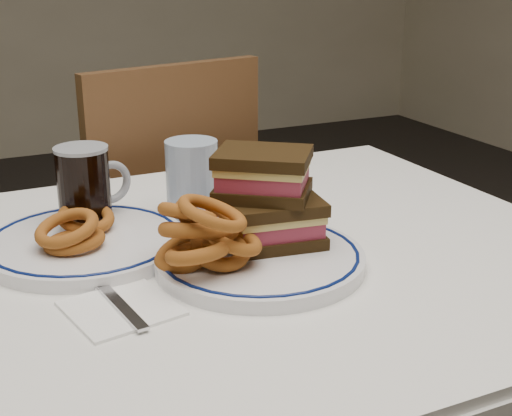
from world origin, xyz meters
name	(u,v)px	position (x,y,z in m)	size (l,w,h in m)	color
dining_table	(165,332)	(0.00, 0.00, 0.64)	(1.27, 0.87, 0.75)	white
chair_far	(154,235)	(0.20, 0.69, 0.51)	(0.52, 0.52, 0.94)	#462F16
main_plate	(259,258)	(0.12, -0.06, 0.76)	(0.29, 0.29, 0.02)	white
reuben_sandwich	(269,197)	(0.15, -0.03, 0.84)	(0.16, 0.16, 0.13)	black
onion_rings_main	(204,234)	(0.04, -0.06, 0.81)	(0.14, 0.14, 0.12)	brown
ketchup_ramekin	(223,221)	(0.10, 0.03, 0.79)	(0.06, 0.06, 0.04)	silver
beer_mug	(86,189)	(-0.06, 0.17, 0.82)	(0.12, 0.08, 0.14)	black
water_glass	(192,181)	(0.10, 0.15, 0.82)	(0.08, 0.08, 0.13)	#9FB3CD
far_plate	(85,243)	(-0.08, 0.10, 0.76)	(0.29, 0.29, 0.02)	white
onion_rings_far	(75,229)	(-0.10, 0.09, 0.79)	(0.13, 0.15, 0.06)	brown
napkin_fork	(120,307)	(-0.09, -0.10, 0.75)	(0.14, 0.16, 0.01)	white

